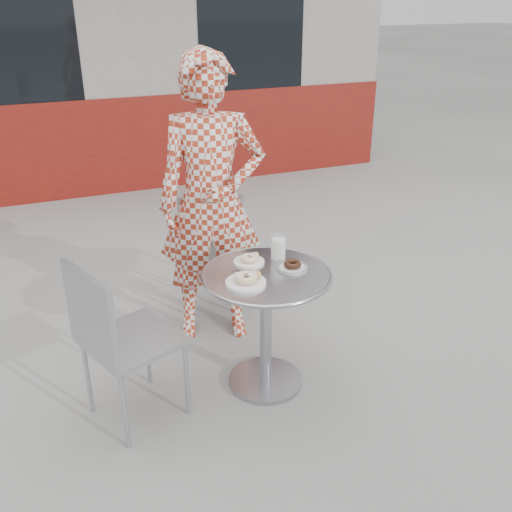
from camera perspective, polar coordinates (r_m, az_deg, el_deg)
name	(u,v)px	position (r m, az deg, el deg)	size (l,w,h in m)	color
ground	(262,378)	(3.30, 0.62, -12.07)	(60.00, 60.00, 0.00)	gray
storefront	(93,34)	(8.06, -16.03, 20.56)	(6.02, 4.55, 3.00)	gray
bistro_table	(266,302)	(2.98, 1.02, -4.58)	(0.68, 0.68, 0.69)	#B5B5BA
chair_far	(214,270)	(3.90, -4.20, -1.36)	(0.52, 0.52, 0.85)	#A6A8AD
chair_left	(134,371)	(2.97, -12.13, -11.13)	(0.54, 0.54, 0.88)	#A6A8AD
seated_person	(212,203)	(3.36, -4.46, 5.33)	(0.63, 0.41, 1.73)	#9C2D18
plate_far	(249,259)	(3.01, -0.66, -0.35)	(0.16, 0.16, 0.04)	white
plate_near	(246,280)	(2.79, -0.97, -2.38)	(0.20, 0.20, 0.05)	white
plate_checker	(292,266)	(2.95, 3.66, -1.04)	(0.16, 0.16, 0.04)	white
milk_cup	(278,248)	(3.04, 2.24, 0.84)	(0.08, 0.08, 0.13)	white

